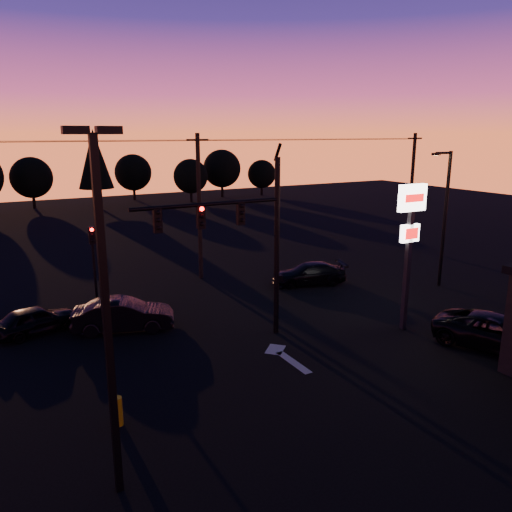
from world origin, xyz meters
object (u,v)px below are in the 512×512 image
Objects in this scene: suv_parked at (499,333)px; car_right at (309,274)px; parking_lot_light at (105,296)px; car_mid at (124,315)px; traffic_signal_mast at (245,231)px; streetlight at (444,213)px; car_left at (36,320)px; secondary_signal at (93,255)px; bollard at (118,411)px; pylon_sign at (410,226)px.

car_right is at bearing 76.55° from suv_parked.
parking_lot_light is 1.99× the size of car_mid.
car_mid is at bearing 140.39° from traffic_signal_mast.
streetlight is 2.10× the size of car_left.
secondary_signal is 19.89m from streetlight.
traffic_signal_mast is 1.87× the size of car_mid.
bollard is at bearing -165.06° from streetlight.
car_right is (12.23, -1.93, -2.21)m from secondary_signal.
traffic_signal_mast reaches higher than bollard.
suv_parked is at bearing -107.67° from car_mid.
parking_lot_light is 16.98m from suv_parked.
car_right reaches higher than bollard.
bollard is 0.25× the size of car_left.
streetlight is at bearing 21.65° from parking_lot_light.
secondary_signal is 19.55m from suv_parked.
streetlight reaches higher than car_mid.
parking_lot_light is 5.69m from bollard.
streetlight is at bearing -17.56° from secondary_signal.
car_mid reaches higher than bollard.
suv_parked is at bearing 24.91° from car_right.
suv_parked is at bearing -44.58° from secondary_signal.
car_left is 15.40m from car_right.
car_left is (-1.39, 9.33, 0.17)m from bollard.
traffic_signal_mast reaches higher than secondary_signal.
bollard is at bearing 150.92° from suv_parked.
bollard is (-13.78, -1.52, -4.44)m from pylon_sign.
secondary_signal is 0.95× the size of car_mid.
car_left is 3.95m from car_mid.
parking_lot_light is at bearing -162.77° from pylon_sign.
parking_lot_light is 15.19m from pylon_sign.
car_mid is 16.64m from suv_parked.
streetlight is 21.77m from bollard.
secondary_signal is at bearing 162.44° from streetlight.
suv_parked is (1.61, -11.71, 0.08)m from car_right.
traffic_signal_mast reaches higher than car_mid.
car_mid is at bearing -129.26° from car_left.
suv_parked is at bearing -123.49° from streetlight.
secondary_signal is at bearing 114.12° from suv_parked.
parking_lot_light is 1.14× the size of streetlight.
parking_lot_light is at bearing -136.63° from traffic_signal_mast.
pylon_sign reaches higher than suv_parked.
streetlight is at bearing 14.94° from bollard.
traffic_signal_mast is 2.25× the size of car_left.
car_mid is at bearing 73.98° from bollard.
bollard is at bearing -38.59° from car_right.
car_right is at bearing 37.19° from traffic_signal_mast.
traffic_signal_mast is 8.98m from bollard.
bollard is 0.21× the size of car_mid.
car_right is (15.40, 0.24, 0.01)m from car_left.
suv_parked reaches higher than bollard.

